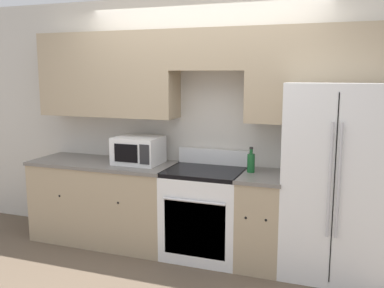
{
  "coord_description": "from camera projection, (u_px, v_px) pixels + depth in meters",
  "views": [
    {
      "loc": [
        1.42,
        -3.58,
        1.83
      ],
      "look_at": [
        0.0,
        0.31,
        1.13
      ],
      "focal_mm": 40.0,
      "sensor_mm": 36.0,
      "label": 1
    }
  ],
  "objects": [
    {
      "name": "wall_back",
      "position": [
        200.0,
        102.0,
        4.38
      ],
      "size": [
        8.0,
        0.39,
        2.6
      ],
      "color": "beige",
      "rests_on": "ground_plane"
    },
    {
      "name": "microwave",
      "position": [
        138.0,
        150.0,
        4.46
      ],
      "size": [
        0.47,
        0.39,
        0.28
      ],
      "color": "white",
      "rests_on": "lower_cabinets_left"
    },
    {
      "name": "bottle",
      "position": [
        251.0,
        162.0,
        4.08
      ],
      "size": [
        0.07,
        0.07,
        0.25
      ],
      "color": "#195928",
      "rests_on": "lower_cabinets_right"
    },
    {
      "name": "lower_cabinets_right",
      "position": [
        262.0,
        219.0,
        4.07
      ],
      "size": [
        0.42,
        0.64,
        0.88
      ],
      "color": "tan",
      "rests_on": "ground_plane"
    },
    {
      "name": "oven_range",
      "position": [
        205.0,
        212.0,
        4.27
      ],
      "size": [
        0.75,
        0.65,
        1.04
      ],
      "color": "white",
      "rests_on": "ground_plane"
    },
    {
      "name": "lower_cabinets_left",
      "position": [
        104.0,
        201.0,
        4.66
      ],
      "size": [
        1.57,
        0.64,
        0.88
      ],
      "color": "tan",
      "rests_on": "ground_plane"
    },
    {
      "name": "ground_plane",
      "position": [
        181.0,
        265.0,
        4.1
      ],
      "size": [
        12.0,
        12.0,
        0.0
      ],
      "primitive_type": "plane",
      "color": "brown"
    },
    {
      "name": "refrigerator",
      "position": [
        335.0,
        181.0,
        3.82
      ],
      "size": [
        0.88,
        0.73,
        1.74
      ],
      "color": "white",
      "rests_on": "ground_plane"
    }
  ]
}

